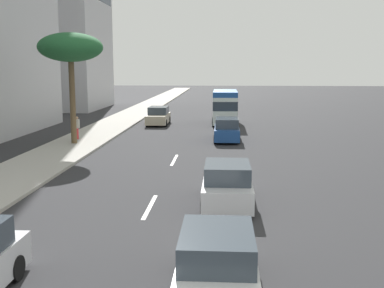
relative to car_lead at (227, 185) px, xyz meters
name	(u,v)px	position (x,y,z in m)	size (l,w,h in m)	color
ground_plane	(188,134)	(19.55, 2.93, -0.78)	(198.00, 198.00, 0.00)	#2D2D30
sidewalk_right	(99,132)	(19.55, 10.17, -0.70)	(162.00, 3.89, 0.15)	#B2ADA3
lane_stripe_mid	(150,207)	(-0.59, 2.93, -0.77)	(3.20, 0.16, 0.01)	silver
lane_stripe_far	(174,160)	(8.68, 2.93, -0.77)	(3.20, 0.16, 0.01)	silver
car_lead	(227,185)	(0.00, 0.00, 0.00)	(4.28, 1.92, 1.64)	silver
minibus_second	(225,106)	(26.21, -0.02, 0.92)	(6.38, 2.31, 3.10)	silver
car_third	(217,265)	(-7.56, 0.30, -0.01)	(4.30, 1.87, 1.63)	white
car_fifth	(227,130)	(16.18, -0.11, 0.00)	(4.51, 1.83, 1.65)	#1E478C
car_sixth	(158,116)	(25.44, 6.12, 0.00)	(4.40, 1.89, 1.65)	beige
pedestrian_near_lamp	(77,127)	(15.22, 10.58, 0.27)	(0.30, 0.33, 1.64)	red
palm_tree	(70,48)	(13.44, 10.26, 5.69)	(4.26, 4.26, 7.36)	brown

